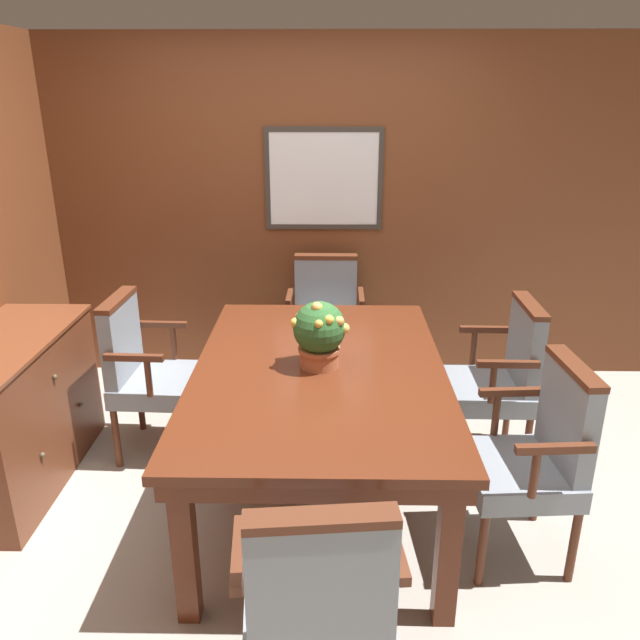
# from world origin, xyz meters

# --- Properties ---
(ground_plane) EXTENTS (14.00, 14.00, 0.00)m
(ground_plane) POSITION_xyz_m (0.00, 0.00, 0.00)
(ground_plane) COLOR #A39E93
(wall_back) EXTENTS (7.20, 0.08, 2.45)m
(wall_back) POSITION_xyz_m (0.00, 1.68, 1.23)
(wall_back) COLOR brown
(wall_back) RESTS_ON ground_plane
(dining_table) EXTENTS (1.27, 1.92, 0.76)m
(dining_table) POSITION_xyz_m (0.16, 0.05, 0.67)
(dining_table) COLOR #562614
(dining_table) RESTS_ON ground_plane
(chair_right_near) EXTENTS (0.51, 0.56, 0.98)m
(chair_right_near) POSITION_xyz_m (1.15, -0.37, 0.54)
(chair_right_near) COLOR #562B19
(chair_right_near) RESTS_ON ground_plane
(chair_head_near) EXTENTS (0.57, 0.52, 0.98)m
(chair_head_near) POSITION_xyz_m (0.18, -1.26, 0.54)
(chair_head_near) COLOR #562B19
(chair_head_near) RESTS_ON ground_plane
(chair_head_far) EXTENTS (0.54, 0.48, 0.98)m
(chair_head_far) POSITION_xyz_m (0.18, 1.37, 0.54)
(chair_head_far) COLOR #562B19
(chair_head_far) RESTS_ON ground_plane
(chair_left_far) EXTENTS (0.49, 0.55, 0.98)m
(chair_left_far) POSITION_xyz_m (-0.88, 0.51, 0.54)
(chair_left_far) COLOR #562B19
(chair_left_far) RESTS_ON ground_plane
(chair_right_far) EXTENTS (0.48, 0.54, 0.98)m
(chair_right_far) POSITION_xyz_m (1.20, 0.45, 0.54)
(chair_right_far) COLOR #562B19
(chair_right_far) RESTS_ON ground_plane
(potted_plant) EXTENTS (0.29, 0.28, 0.36)m
(potted_plant) POSITION_xyz_m (0.16, 0.07, 0.94)
(potted_plant) COLOR #B2603D
(potted_plant) RESTS_ON dining_table
(sideboard_cabinet) EXTENTS (0.54, 1.22, 0.84)m
(sideboard_cabinet) POSITION_xyz_m (-1.52, 0.16, 0.42)
(sideboard_cabinet) COLOR brown
(sideboard_cabinet) RESTS_ON ground_plane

